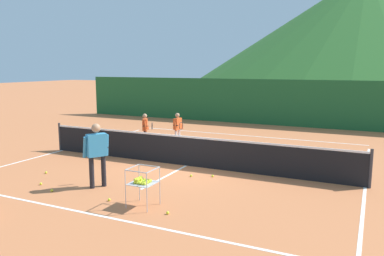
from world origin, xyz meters
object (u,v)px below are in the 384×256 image
Objects in this scene: tennis_ball_3 at (46,173)px; tennis_ball_4 at (213,176)px; student_0 at (145,127)px; instructor at (97,149)px; tennis_ball_5 at (109,200)px; ball_cart at (142,181)px; tennis_ball_2 at (191,176)px; tennis_ball_1 at (41,184)px; tennis_net at (186,150)px; tennis_ball_6 at (168,213)px; tennis_ball_0 at (52,190)px; student_1 at (178,126)px.

tennis_ball_3 is 1.00× the size of tennis_ball_4.
instructor is at bearing -71.23° from student_0.
student_0 is at bearing 114.53° from tennis_ball_5.
tennis_ball_4 is 1.00× the size of tennis_ball_5.
tennis_ball_4 is (4.63, 1.80, 0.00)m from tennis_ball_3.
ball_cart is 2.67m from tennis_ball_2.
tennis_ball_2 is 4.34m from tennis_ball_3.
tennis_ball_1 and tennis_ball_3 have the same top height.
tennis_net is 8.27× the size of student_0.
ball_cart is 13.22× the size of tennis_ball_6.
tennis_ball_3 is at bearing -158.69° from tennis_ball_4.
tennis_ball_0 is (-2.65, -0.13, -0.55)m from ball_cart.
tennis_ball_2 is at bearing 21.12° from tennis_ball_3.
student_0 reaches higher than tennis_ball_6.
ball_cart reaches higher than tennis_ball_0.
tennis_ball_5 is (3.17, -1.10, 0.00)m from tennis_ball_3.
tennis_ball_1 is (-0.89, -6.28, -0.76)m from student_1.
tennis_ball_6 is at bearing -64.14° from student_1.
tennis_ball_2 is 0.62m from tennis_ball_4.
student_1 is (1.10, 0.69, 0.01)m from student_0.
tennis_net is at bearing -57.51° from student_1.
student_1 is 19.37× the size of tennis_ball_1.
ball_cart reaches higher than tennis_ball_6.
tennis_net is 159.14× the size of tennis_ball_0.
tennis_ball_6 is (0.77, -2.79, 0.00)m from tennis_ball_2.
tennis_ball_0 is at bearing -177.70° from tennis_ball_5.
instructor reaches higher than tennis_ball_1.
instructor is 2.90m from tennis_ball_6.
tennis_net is 8.21× the size of student_1.
tennis_ball_1 is (-3.35, 0.16, -0.55)m from ball_cart.
tennis_ball_3 and tennis_ball_5 have the same top height.
tennis_ball_2 is at bearing 105.50° from tennis_ball_6.
ball_cart is at bearing 3.63° from tennis_ball_5.
tennis_ball_5 and tennis_ball_6 have the same top height.
tennis_ball_2 is (-0.02, 2.61, -0.55)m from ball_cart.
instructor is 1.52m from tennis_ball_0.
tennis_ball_1 and tennis_ball_5 have the same top height.
student_0 is 19.24× the size of tennis_ball_4.
tennis_ball_1 is 1.00× the size of tennis_ball_3.
tennis_ball_5 is at bearing -65.47° from student_0.
tennis_ball_2 is (2.63, 2.74, 0.00)m from tennis_ball_0.
tennis_ball_6 is at bearing -18.67° from instructor.
instructor is at bearing -133.39° from tennis_ball_2.
instructor is at bearing 141.15° from tennis_ball_5.
tennis_ball_1 is (0.20, -5.59, -0.75)m from student_0.
tennis_ball_4 is at bearing -33.64° from tennis_net.
tennis_net is 3.53m from student_0.
tennis_net is 159.14× the size of tennis_ball_3.
tennis_ball_2 is at bearing -157.35° from tennis_ball_4.
tennis_ball_0 is (0.90, -5.88, -0.75)m from student_0.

